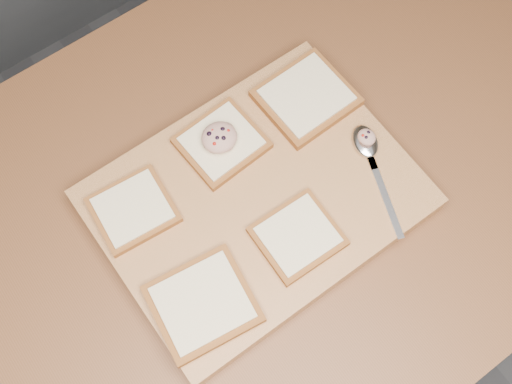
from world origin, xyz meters
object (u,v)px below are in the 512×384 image
Objects in this scene: cutting_board at (256,200)px; tuna_salad_dollop at (219,137)px; spoon at (368,149)px; bread_far_center at (222,143)px.

cutting_board is 8.32× the size of tuna_salad_dollop.
spoon is (0.18, -0.04, 0.02)m from cutting_board.
spoon reaches higher than cutting_board.
spoon is at bearing -12.50° from cutting_board.
cutting_board is 0.11m from tuna_salad_dollop.
cutting_board is 0.10m from bread_far_center.
bread_far_center reaches higher than spoon.
bread_far_center is 0.66× the size of spoon.
tuna_salad_dollop is (0.00, 0.10, 0.05)m from cutting_board.
tuna_salad_dollop is at bearing 87.95° from cutting_board.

